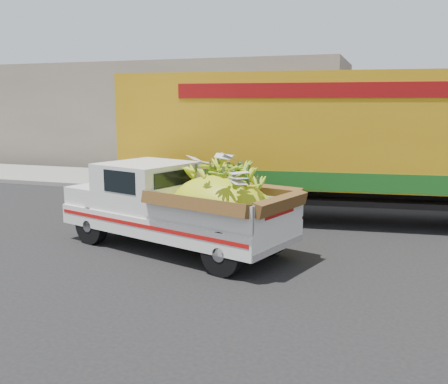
% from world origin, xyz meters
% --- Properties ---
extents(ground, '(100.00, 100.00, 0.00)m').
position_xyz_m(ground, '(0.00, 0.00, 0.00)').
color(ground, black).
rests_on(ground, ground).
extents(curb, '(60.00, 0.25, 0.15)m').
position_xyz_m(curb, '(0.00, 5.70, 0.07)').
color(curb, gray).
rests_on(curb, ground).
extents(sidewalk, '(60.00, 4.00, 0.14)m').
position_xyz_m(sidewalk, '(0.00, 7.80, 0.07)').
color(sidewalk, gray).
rests_on(sidewalk, ground).
extents(building_left, '(18.00, 6.00, 5.00)m').
position_xyz_m(building_left, '(-8.00, 13.70, 2.50)').
color(building_left, gray).
rests_on(building_left, ground).
extents(pickup_truck, '(5.40, 3.30, 1.78)m').
position_xyz_m(pickup_truck, '(-0.75, -0.68, 0.96)').
color(pickup_truck, black).
rests_on(pickup_truck, ground).
extents(semi_trailer, '(12.04, 3.83, 3.80)m').
position_xyz_m(semi_trailer, '(2.15, 3.25, 2.12)').
color(semi_trailer, black).
rests_on(semi_trailer, ground).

